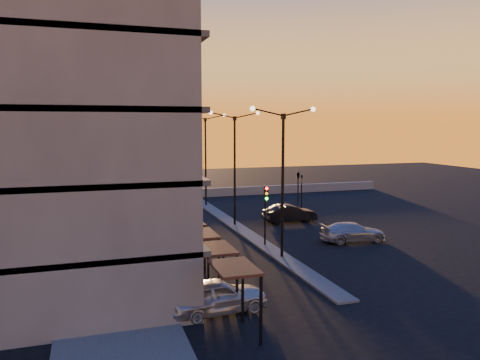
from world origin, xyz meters
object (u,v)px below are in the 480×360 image
car_wagon (353,232)px  streetlamp_mid (235,159)px  traffic_light_main (266,206)px  car_hatchback (217,296)px  car_sedan (290,213)px

car_wagon → streetlamp_mid: bearing=45.7°
traffic_light_main → car_hatchback: bearing=-121.9°
streetlamp_mid → traffic_light_main: streetlamp_mid is taller
car_hatchback → car_wagon: bearing=-59.8°
car_hatchback → car_wagon: 15.82m
streetlamp_mid → car_sedan: size_ratio=2.06×
traffic_light_main → car_hatchback: size_ratio=0.93×
streetlamp_mid → traffic_light_main: 7.62m
streetlamp_mid → car_sedan: streetlamp_mid is taller
streetlamp_mid → car_sedan: (5.00, -0.04, -4.83)m
car_wagon → car_hatchback: bearing=131.5°
car_sedan → car_wagon: bearing=-168.1°
streetlamp_mid → car_hatchback: 18.75m
car_wagon → car_sedan: bearing=16.7°
streetlamp_mid → car_wagon: streetlamp_mid is taller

